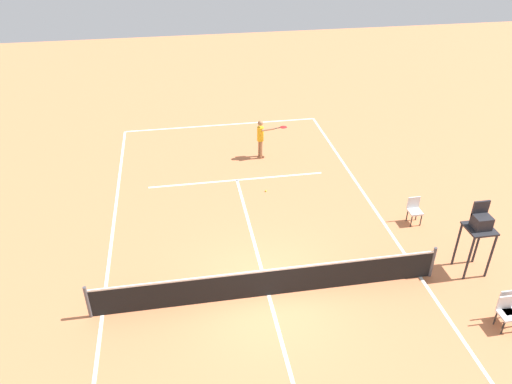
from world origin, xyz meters
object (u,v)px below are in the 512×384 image
object	(u,v)px
tennis_ball	(266,191)
umpire_chair	(480,227)
player_serving	(262,136)
courtside_chair_far	(507,312)
courtside_chair_mid	(414,209)
courtside_chair_near	(508,306)

from	to	relation	value
tennis_ball	umpire_chair	distance (m)	7.87
player_serving	courtside_chair_far	world-z (taller)	player_serving
player_serving	courtside_chair_mid	bearing A→B (deg)	27.27
tennis_ball	courtside_chair_far	distance (m)	9.36
tennis_ball	courtside_chair_near	bearing A→B (deg)	123.73
umpire_chair	courtside_chair_far	size ratio (longest dim) A/B	2.54
courtside_chair_near	courtside_chair_far	distance (m)	0.24
player_serving	tennis_ball	world-z (taller)	player_serving
tennis_ball	umpire_chair	bearing A→B (deg)	133.47
tennis_ball	courtside_chair_mid	world-z (taller)	courtside_chair_mid
player_serving	umpire_chair	bearing A→B (deg)	20.43
courtside_chair_mid	tennis_ball	bearing A→B (deg)	-31.46
player_serving	courtside_chair_far	bearing A→B (deg)	13.42
courtside_chair_far	courtside_chair_mid	bearing A→B (deg)	-86.86
player_serving	tennis_ball	bearing A→B (deg)	-16.73
courtside_chair_near	courtside_chair_mid	size ratio (longest dim) A/B	1.00
player_serving	umpire_chair	size ratio (longest dim) A/B	0.72
courtside_chair_far	umpire_chair	bearing A→B (deg)	-97.76
tennis_ball	courtside_chair_mid	size ratio (longest dim) A/B	0.07
umpire_chair	courtside_chair_far	bearing A→B (deg)	82.24
player_serving	courtside_chair_near	xyz separation A→B (m)	(-4.81, 10.60, -0.49)
umpire_chair	courtside_chair_near	distance (m)	2.38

